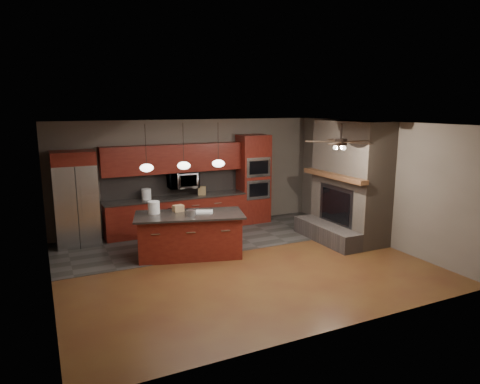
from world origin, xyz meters
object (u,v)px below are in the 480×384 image
paint_can (191,213)px  cardboard_box (178,208)px  microwave (183,180)px  white_bucket (154,207)px  counter_box (202,191)px  paint_tray (204,212)px  counter_bucket (146,194)px  kitchen_island (190,235)px  refrigerator (76,199)px  oven_tower (253,179)px

paint_can → cardboard_box: 0.49m
microwave → paint_can: 2.19m
white_bucket → paint_can: size_ratio=1.40×
counter_box → white_bucket: bearing=-113.7°
white_bucket → paint_can: (0.63, -0.52, -0.07)m
paint_tray → counter_bucket: 2.07m
paint_can → kitchen_island: bearing=82.3°
refrigerator → cardboard_box: refrigerator is taller
kitchen_island → cardboard_box: cardboard_box is taller
refrigerator → cardboard_box: (1.93, -1.50, -0.09)m
paint_tray → counter_box: counter_box is taller
kitchen_island → cardboard_box: 0.62m
microwave → paint_tray: bearing=-94.9°
counter_bucket → white_bucket: bearing=-97.6°
microwave → paint_can: bearing=-103.8°
white_bucket → counter_box: bearing=42.4°
paint_tray → cardboard_box: size_ratio=1.65×
oven_tower → microwave: 1.98m
paint_can → paint_tray: paint_can is taller
refrigerator → paint_can: bearing=-44.0°
kitchen_island → cardboard_box: (-0.14, 0.31, 0.52)m
microwave → counter_bucket: bearing=-177.0°
white_bucket → counter_bucket: size_ratio=1.00×
paint_tray → counter_bucket: bearing=133.7°
refrigerator → oven_tower: bearing=0.9°
refrigerator → paint_tray: 3.02m
paint_can → counter_box: size_ratio=0.87×
oven_tower → paint_can: bearing=-140.6°
microwave → white_bucket: 1.97m
paint_can → counter_box: bearing=63.7°
paint_can → paint_tray: 0.38m
microwave → counter_box: (0.47, -0.10, -0.29)m
refrigerator → counter_box: refrigerator is taller
white_bucket → counter_bucket: bearing=82.4°
white_bucket → paint_tray: size_ratio=0.74×
white_bucket → paint_tray: 1.06m
oven_tower → kitchen_island: oven_tower is taller
refrigerator → counter_box: bearing=0.6°
paint_tray → counter_box: (0.64, 1.86, 0.07)m
oven_tower → microwave: oven_tower is taller
kitchen_island → paint_tray: 0.58m
counter_bucket → counter_box: counter_bucket is taller
oven_tower → cardboard_box: size_ratio=11.09×
refrigerator → cardboard_box: size_ratio=10.06×
paint_can → counter_bucket: 2.10m
microwave → refrigerator: bearing=-177.1°
kitchen_island → counter_box: (0.97, 1.84, 0.54)m
cardboard_box → kitchen_island: bearing=-73.2°
paint_can → paint_tray: (0.35, 0.14, -0.04)m
oven_tower → cardboard_box: (-2.61, -1.57, -0.20)m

